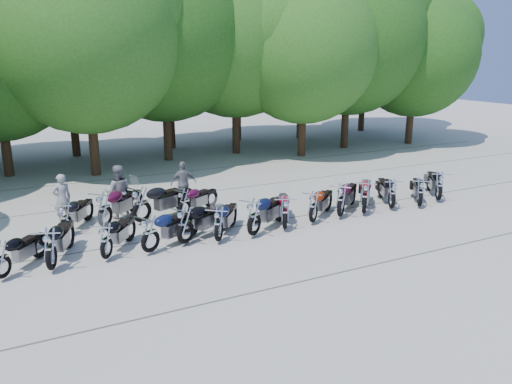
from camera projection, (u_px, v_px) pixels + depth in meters
name	position (u px, v px, depth m)	size (l,w,h in m)	color
ground	(278.00, 237.00, 15.50)	(90.00, 90.00, 0.00)	#9D978E
tree_3	(84.00, 35.00, 21.95)	(8.70, 8.70, 10.67)	#3A2614
tree_4	(163.00, 31.00, 25.24)	(9.13, 9.13, 11.20)	#3A2614
tree_5	(235.00, 34.00, 27.13)	(9.04, 9.04, 11.10)	#3A2614
tree_6	(304.00, 48.00, 26.55)	(8.00, 8.00, 9.82)	#3A2614
tree_7	(349.00, 39.00, 28.81)	(8.79, 8.79, 10.79)	#3A2614
tree_8	(415.00, 55.00, 30.56)	(7.53, 7.53, 9.25)	#3A2614
tree_11	(67.00, 55.00, 26.55)	(7.56, 7.56, 9.28)	#3A2614
tree_12	(168.00, 51.00, 28.94)	(7.88, 7.88, 9.67)	#3A2614
tree_13	(237.00, 46.00, 31.85)	(8.31, 8.31, 10.20)	#3A2614
tree_14	(302.00, 49.00, 32.44)	(8.02, 8.02, 9.84)	#3A2614
tree_15	(366.00, 32.00, 35.50)	(9.67, 9.67, 11.86)	#3A2614
motorcycle_0	(1.00, 258.00, 12.43)	(0.63, 2.07, 1.17)	black
motorcycle_1	(50.00, 248.00, 12.88)	(0.72, 2.38, 1.34)	black
motorcycle_2	(106.00, 240.00, 13.62)	(0.65, 2.14, 1.21)	black
motorcycle_3	(150.00, 232.00, 14.03)	(0.71, 2.32, 1.31)	#0D1539
motorcycle_4	(185.00, 224.00, 14.69)	(0.72, 2.38, 1.35)	black
motorcycle_5	(219.00, 223.00, 14.89)	(0.68, 2.24, 1.26)	black
motorcycle_6	(254.00, 216.00, 15.34)	(0.76, 2.50, 1.41)	black
motorcycle_7	(285.00, 211.00, 15.94)	(0.70, 2.29, 1.30)	maroon
motorcycle_8	(314.00, 206.00, 16.57)	(0.69, 2.26, 1.28)	maroon
motorcycle_9	(341.00, 199.00, 17.14)	(0.75, 2.46, 1.39)	#39071C
motorcycle_10	(365.00, 196.00, 17.50)	(0.76, 2.50, 1.41)	#95050C
motorcycle_11	(392.00, 193.00, 18.10)	(0.70, 2.30, 1.30)	black
motorcycle_12	(420.00, 192.00, 18.34)	(0.67, 2.21, 1.25)	black
motorcycle_13	(439.00, 185.00, 19.09)	(0.72, 2.37, 1.34)	black
motorcycle_14	(66.00, 217.00, 15.45)	(0.67, 2.19, 1.24)	black
motorcycle_15	(104.00, 208.00, 16.13)	(0.76, 2.48, 1.40)	#3E0820
motorcycle_16	(141.00, 203.00, 16.55)	(0.78, 2.57, 1.45)	black
motorcycle_17	(184.00, 202.00, 17.19)	(0.63, 2.09, 1.18)	#3F0829
rider_0	(62.00, 199.00, 16.58)	(0.62, 0.41, 1.71)	gray
rider_1	(118.00, 192.00, 17.14)	(0.91, 0.71, 1.87)	gray
rider_2	(184.00, 183.00, 18.71)	(0.98, 0.41, 1.66)	gray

